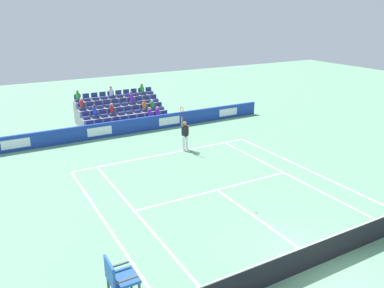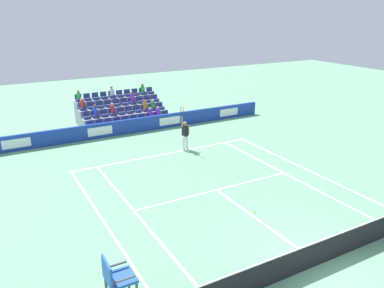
{
  "view_description": "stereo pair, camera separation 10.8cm",
  "coord_description": "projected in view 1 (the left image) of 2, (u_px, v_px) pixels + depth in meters",
  "views": [
    {
      "loc": [
        9.1,
        7.4,
        8.05
      ],
      "look_at": [
        -0.64,
        -9.93,
        1.1
      ],
      "focal_mm": 36.36,
      "sensor_mm": 36.0,
      "label": 1
    },
    {
      "loc": [
        9.0,
        7.46,
        8.05
      ],
      "look_at": [
        -0.64,
        -9.93,
        1.1
      ],
      "focal_mm": 36.36,
      "sensor_mm": 36.0,
      "label": 2
    }
  ],
  "objects": [
    {
      "name": "stadium_stand",
      "position": [
        121.0,
        113.0,
        28.88
      ],
      "size": [
        6.2,
        3.8,
        2.58
      ],
      "color": "gray",
      "rests_on": "ground"
    },
    {
      "name": "line_singles_sideline_right",
      "position": [
        290.0,
        176.0,
        19.75
      ],
      "size": [
        0.1,
        11.89,
        0.01
      ],
      "primitive_type": "cube",
      "color": "white",
      "rests_on": "ground"
    },
    {
      "name": "line_service",
      "position": [
        217.0,
        190.0,
        18.22
      ],
      "size": [
        8.23,
        0.1,
        0.01
      ],
      "primitive_type": "cube",
      "color": "white",
      "rests_on": "ground"
    },
    {
      "name": "ground_plane",
      "position": [
        321.0,
        264.0,
        12.96
      ],
      "size": [
        80.0,
        80.0,
        0.0
      ],
      "primitive_type": "plane",
      "color": "#669E77"
    },
    {
      "name": "tennis_net",
      "position": [
        323.0,
        251.0,
        12.8
      ],
      "size": [
        11.97,
        0.1,
        1.07
      ],
      "color": "#33383D",
      "rests_on": "ground"
    },
    {
      "name": "line_centre_mark",
      "position": [
        167.0,
        154.0,
        22.66
      ],
      "size": [
        0.1,
        0.2,
        0.01
      ],
      "primitive_type": "cube",
      "color": "white",
      "rests_on": "ground"
    },
    {
      "name": "line_doubles_sideline_right",
      "position": [
        310.0,
        171.0,
        20.39
      ],
      "size": [
        0.1,
        11.89,
        0.01
      ],
      "primitive_type": "cube",
      "color": "white",
      "rests_on": "ground"
    },
    {
      "name": "tennis_player",
      "position": [
        185.0,
        134.0,
        23.03
      ],
      "size": [
        0.53,
        0.4,
        2.85
      ],
      "color": "white",
      "rests_on": "ground"
    },
    {
      "name": "line_centre_service",
      "position": [
        260.0,
        220.0,
        15.59
      ],
      "size": [
        0.1,
        6.4,
        0.01
      ],
      "primitive_type": "cube",
      "color": "white",
      "rests_on": "ground"
    },
    {
      "name": "line_singles_sideline_left",
      "position": [
        139.0,
        216.0,
        15.95
      ],
      "size": [
        0.1,
        11.89,
        0.01
      ],
      "primitive_type": "cube",
      "color": "white",
      "rests_on": "ground"
    },
    {
      "name": "sponsor_barrier",
      "position": [
        135.0,
        125.0,
        26.52
      ],
      "size": [
        20.22,
        0.22,
        0.99
      ],
      "color": "#193899",
      "rests_on": "ground"
    },
    {
      "name": "umpire_chair",
      "position": [
        121.0,
        287.0,
        9.64
      ],
      "size": [
        0.7,
        0.7,
        2.34
      ],
      "color": "#474C54",
      "rests_on": "ground"
    },
    {
      "name": "loose_tennis_ball",
      "position": [
        256.0,
        212.0,
        16.2
      ],
      "size": [
        0.07,
        0.07,
        0.07
      ],
      "primitive_type": "sphere",
      "color": "#D1E533",
      "rests_on": "ground"
    },
    {
      "name": "line_baseline",
      "position": [
        166.0,
        154.0,
        22.74
      ],
      "size": [
        10.97,
        0.1,
        0.01
      ],
      "primitive_type": "cube",
      "color": "white",
      "rests_on": "ground"
    },
    {
      "name": "line_doubles_sideline_left",
      "position": [
        106.0,
        224.0,
        15.31
      ],
      "size": [
        0.1,
        11.89,
        0.01
      ],
      "primitive_type": "cube",
      "color": "white",
      "rests_on": "ground"
    }
  ]
}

